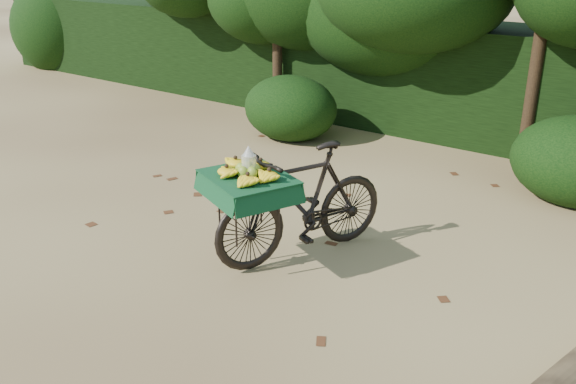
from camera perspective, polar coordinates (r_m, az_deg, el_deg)
The scene contains 6 objects.
ground at distance 5.46m, azimuth -1.94°, elevation -10.82°, with size 80.00×80.00×0.00m, color tan.
vendor_bicycle at distance 6.08m, azimuth 1.15°, elevation -0.87°, with size 1.36×2.05×1.18m.
hedge_backdrop at distance 10.48m, azimuth 20.58°, elevation 9.17°, with size 26.00×1.80×1.80m, color black.
tree_row at distance 9.78m, azimuth 16.23°, elevation 15.43°, with size 14.50×2.00×4.00m, color black, non-canonical shape.
bush_clumps at distance 8.59m, azimuth 19.22°, elevation 3.67°, with size 8.80×1.70×0.90m, color black, non-canonical shape.
leaf_litter at distance 5.90m, azimuth 2.08°, elevation -8.08°, with size 7.00×7.30×0.01m, color #4E2A14, non-canonical shape.
Camera 1 is at (2.93, -3.55, 2.94)m, focal length 38.00 mm.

